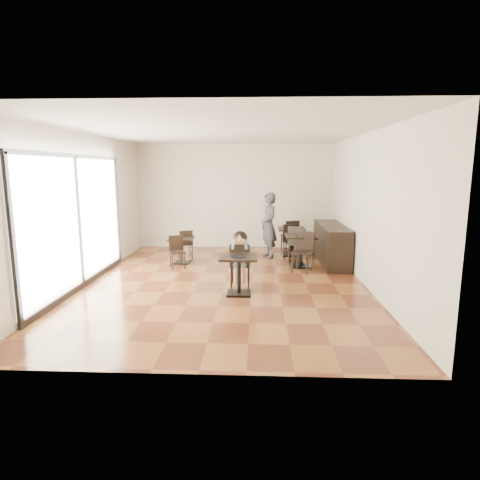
# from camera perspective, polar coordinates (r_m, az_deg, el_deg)

# --- Properties ---
(floor) EXTENTS (6.00, 8.00, 0.01)m
(floor) POSITION_cam_1_polar(r_m,az_deg,el_deg) (8.83, -2.15, -6.01)
(floor) COLOR brown
(floor) RESTS_ON ground
(ceiling) EXTENTS (6.00, 8.00, 0.01)m
(ceiling) POSITION_cam_1_polar(r_m,az_deg,el_deg) (8.52, -2.30, 15.14)
(ceiling) COLOR silver
(ceiling) RESTS_ON floor
(wall_back) EXTENTS (6.00, 0.01, 3.20)m
(wall_back) POSITION_cam_1_polar(r_m,az_deg,el_deg) (12.51, -0.70, 6.21)
(wall_back) COLOR beige
(wall_back) RESTS_ON floor
(wall_front) EXTENTS (6.00, 0.01, 3.20)m
(wall_front) POSITION_cam_1_polar(r_m,az_deg,el_deg) (4.59, -6.36, -0.64)
(wall_front) COLOR beige
(wall_front) RESTS_ON floor
(wall_left) EXTENTS (0.01, 8.00, 3.20)m
(wall_left) POSITION_cam_1_polar(r_m,az_deg,el_deg) (9.27, -21.08, 4.17)
(wall_left) COLOR beige
(wall_left) RESTS_ON floor
(wall_right) EXTENTS (0.01, 8.00, 3.20)m
(wall_right) POSITION_cam_1_polar(r_m,az_deg,el_deg) (8.80, 17.68, 4.08)
(wall_right) COLOR beige
(wall_right) RESTS_ON floor
(storefront_window) EXTENTS (0.04, 4.50, 2.60)m
(storefront_window) POSITION_cam_1_polar(r_m,az_deg,el_deg) (8.83, -22.11, 2.53)
(storefront_window) COLOR white
(storefront_window) RESTS_ON floor
(child_table) EXTENTS (0.73, 0.73, 0.77)m
(child_table) POSITION_cam_1_polar(r_m,az_deg,el_deg) (7.91, -0.16, -5.02)
(child_table) COLOR black
(child_table) RESTS_ON floor
(child_chair) EXTENTS (0.42, 0.42, 0.93)m
(child_chair) POSITION_cam_1_polar(r_m,az_deg,el_deg) (8.43, 0.02, -3.53)
(child_chair) COLOR black
(child_chair) RESTS_ON floor
(child) EXTENTS (0.42, 0.58, 1.17)m
(child) POSITION_cam_1_polar(r_m,az_deg,el_deg) (8.40, 0.02, -2.73)
(child) COLOR slate
(child) RESTS_ON child_chair
(plate) EXTENTS (0.26, 0.26, 0.02)m
(plate) POSITION_cam_1_polar(r_m,az_deg,el_deg) (7.72, -0.20, -2.39)
(plate) COLOR black
(plate) RESTS_ON child_table
(pizza_slice) EXTENTS (0.27, 0.21, 0.06)m
(pizza_slice) POSITION_cam_1_polar(r_m,az_deg,el_deg) (8.13, -0.04, -0.09)
(pizza_slice) COLOR #E0C571
(pizza_slice) RESTS_ON child
(adult_patron) EXTENTS (0.63, 0.77, 1.81)m
(adult_patron) POSITION_cam_1_polar(r_m,az_deg,el_deg) (11.11, 4.12, 2.09)
(adult_patron) COLOR #3A3B3F
(adult_patron) RESTS_ON floor
(cafe_table_mid) EXTENTS (1.01, 1.01, 0.80)m
(cafe_table_mid) POSITION_cam_1_polar(r_m,az_deg,el_deg) (10.22, 8.56, -1.56)
(cafe_table_mid) COLOR black
(cafe_table_mid) RESTS_ON floor
(cafe_table_left) EXTENTS (0.82, 0.82, 0.67)m
(cafe_table_left) POSITION_cam_1_polar(r_m,az_deg,el_deg) (10.62, -8.31, -1.49)
(cafe_table_left) COLOR black
(cafe_table_left) RESTS_ON floor
(cafe_table_back) EXTENTS (0.96, 0.96, 0.79)m
(cafe_table_back) POSITION_cam_1_polar(r_m,az_deg,el_deg) (11.52, 7.28, -0.25)
(cafe_table_back) COLOR black
(cafe_table_back) RESTS_ON floor
(chair_mid_a) EXTENTS (0.58, 0.58, 0.97)m
(chair_mid_a) POSITION_cam_1_polar(r_m,az_deg,el_deg) (10.75, 8.27, -0.55)
(chair_mid_a) COLOR black
(chair_mid_a) RESTS_ON floor
(chair_mid_b) EXTENTS (0.58, 0.58, 0.97)m
(chair_mid_b) POSITION_cam_1_polar(r_m,az_deg,el_deg) (9.67, 8.90, -1.75)
(chair_mid_b) COLOR black
(chair_mid_b) RESTS_ON floor
(chair_left_a) EXTENTS (0.47, 0.47, 0.80)m
(chair_left_a) POSITION_cam_1_polar(r_m,az_deg,el_deg) (11.14, -7.79, -0.58)
(chair_left_a) COLOR black
(chair_left_a) RESTS_ON floor
(chair_left_b) EXTENTS (0.47, 0.47, 0.80)m
(chair_left_b) POSITION_cam_1_polar(r_m,az_deg,el_deg) (10.08, -8.90, -1.74)
(chair_left_b) COLOR black
(chair_left_b) RESTS_ON floor
(chair_back_a) EXTENTS (0.55, 0.55, 0.95)m
(chair_back_a) POSITION_cam_1_polar(r_m,az_deg,el_deg) (12.05, 7.08, 0.60)
(chair_back_a) COLOR black
(chair_back_a) RESTS_ON floor
(chair_back_b) EXTENTS (0.55, 0.55, 0.95)m
(chair_back_b) POSITION_cam_1_polar(r_m,az_deg,el_deg) (10.97, 7.52, -0.36)
(chair_back_b) COLOR black
(chair_back_b) RESTS_ON floor
(service_counter) EXTENTS (0.60, 2.40, 1.00)m
(service_counter) POSITION_cam_1_polar(r_m,az_deg,el_deg) (10.81, 12.86, -0.54)
(service_counter) COLOR black
(service_counter) RESTS_ON floor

